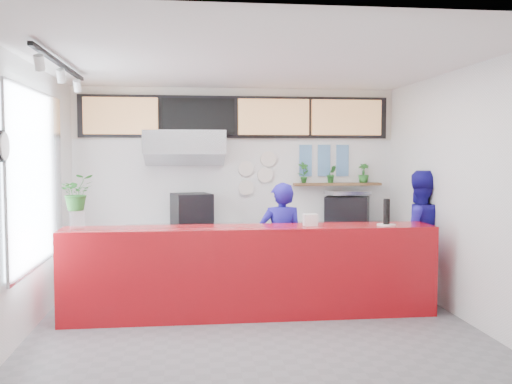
% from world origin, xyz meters
% --- Properties ---
extents(floor, '(5.00, 5.00, 0.00)m').
position_xyz_m(floor, '(0.00, 0.00, 0.00)').
color(floor, slate).
rests_on(floor, ground).
extents(ceiling, '(5.00, 5.00, 0.00)m').
position_xyz_m(ceiling, '(0.00, 0.00, 3.00)').
color(ceiling, silver).
extents(wall_back, '(5.00, 0.00, 5.00)m').
position_xyz_m(wall_back, '(0.00, 2.50, 1.50)').
color(wall_back, white).
rests_on(wall_back, ground).
extents(wall_left, '(0.00, 5.00, 5.00)m').
position_xyz_m(wall_left, '(-2.50, 0.00, 1.50)').
color(wall_left, white).
rests_on(wall_left, ground).
extents(wall_right, '(0.00, 5.00, 5.00)m').
position_xyz_m(wall_right, '(2.50, 0.00, 1.50)').
color(wall_right, white).
rests_on(wall_right, ground).
extents(service_counter, '(4.50, 0.60, 1.10)m').
position_xyz_m(service_counter, '(0.00, 0.40, 0.55)').
color(service_counter, '#A30B12').
rests_on(service_counter, ground).
extents(cream_band, '(5.00, 0.02, 0.80)m').
position_xyz_m(cream_band, '(0.00, 2.49, 2.60)').
color(cream_band, beige).
rests_on(cream_band, wall_back).
extents(prep_bench, '(1.80, 0.60, 0.90)m').
position_xyz_m(prep_bench, '(-0.80, 2.20, 0.45)').
color(prep_bench, '#B2B5BA').
rests_on(prep_bench, ground).
extents(panini_oven, '(0.66, 0.66, 0.48)m').
position_xyz_m(panini_oven, '(-0.70, 2.20, 1.14)').
color(panini_oven, black).
rests_on(panini_oven, prep_bench).
extents(extraction_hood, '(1.20, 0.70, 0.35)m').
position_xyz_m(extraction_hood, '(-0.80, 2.15, 2.15)').
color(extraction_hood, '#B2B5BA').
rests_on(extraction_hood, ceiling).
extents(hood_lip, '(1.20, 0.69, 0.31)m').
position_xyz_m(hood_lip, '(-0.80, 2.15, 1.95)').
color(hood_lip, '#B2B5BA').
rests_on(hood_lip, ceiling).
extents(right_bench, '(1.80, 0.60, 0.90)m').
position_xyz_m(right_bench, '(1.50, 2.20, 0.45)').
color(right_bench, '#B2B5BA').
rests_on(right_bench, ground).
extents(espresso_machine, '(0.78, 0.67, 0.42)m').
position_xyz_m(espresso_machine, '(1.71, 2.20, 1.11)').
color(espresso_machine, black).
rests_on(espresso_machine, right_bench).
extents(espresso_tray, '(0.66, 0.50, 0.06)m').
position_xyz_m(espresso_tray, '(1.71, 2.20, 1.38)').
color(espresso_tray, '#B5B6BD').
rests_on(espresso_tray, espresso_machine).
extents(herb_shelf, '(1.40, 0.18, 0.04)m').
position_xyz_m(herb_shelf, '(1.60, 2.40, 1.50)').
color(herb_shelf, brown).
rests_on(herb_shelf, wall_back).
extents(menu_board_far_left, '(1.10, 0.10, 0.55)m').
position_xyz_m(menu_board_far_left, '(-1.75, 2.38, 2.55)').
color(menu_board_far_left, tan).
rests_on(menu_board_far_left, wall_back).
extents(menu_board_mid_left, '(1.10, 0.10, 0.55)m').
position_xyz_m(menu_board_mid_left, '(-0.59, 2.38, 2.55)').
color(menu_board_mid_left, black).
rests_on(menu_board_mid_left, wall_back).
extents(menu_board_mid_right, '(1.10, 0.10, 0.55)m').
position_xyz_m(menu_board_mid_right, '(0.57, 2.38, 2.55)').
color(menu_board_mid_right, tan).
rests_on(menu_board_mid_right, wall_back).
extents(menu_board_far_right, '(1.10, 0.10, 0.55)m').
position_xyz_m(menu_board_far_right, '(1.73, 2.38, 2.55)').
color(menu_board_far_right, tan).
rests_on(menu_board_far_right, wall_back).
extents(soffit, '(4.80, 0.04, 0.65)m').
position_xyz_m(soffit, '(0.00, 2.46, 2.55)').
color(soffit, black).
rests_on(soffit, wall_back).
extents(window_pane, '(0.04, 2.20, 1.90)m').
position_xyz_m(window_pane, '(-2.47, 0.30, 1.70)').
color(window_pane, silver).
rests_on(window_pane, wall_left).
extents(window_frame, '(0.03, 2.30, 2.00)m').
position_xyz_m(window_frame, '(-2.45, 0.30, 1.70)').
color(window_frame, '#B2B5BA').
rests_on(window_frame, wall_left).
extents(wall_clock_rim, '(0.05, 0.30, 0.30)m').
position_xyz_m(wall_clock_rim, '(-2.46, -0.90, 2.05)').
color(wall_clock_rim, black).
rests_on(wall_clock_rim, wall_left).
extents(wall_clock_face, '(0.02, 0.26, 0.26)m').
position_xyz_m(wall_clock_face, '(-2.43, -0.90, 2.05)').
color(wall_clock_face, white).
rests_on(wall_clock_face, wall_left).
extents(track_rail, '(0.05, 2.40, 0.04)m').
position_xyz_m(track_rail, '(-2.10, 0.00, 2.94)').
color(track_rail, black).
rests_on(track_rail, ceiling).
extents(dec_plate_a, '(0.24, 0.03, 0.24)m').
position_xyz_m(dec_plate_a, '(0.15, 2.47, 1.75)').
color(dec_plate_a, silver).
rests_on(dec_plate_a, wall_back).
extents(dec_plate_b, '(0.24, 0.03, 0.24)m').
position_xyz_m(dec_plate_b, '(0.45, 2.47, 1.65)').
color(dec_plate_b, silver).
rests_on(dec_plate_b, wall_back).
extents(dec_plate_c, '(0.24, 0.03, 0.24)m').
position_xyz_m(dec_plate_c, '(0.15, 2.47, 1.45)').
color(dec_plate_c, silver).
rests_on(dec_plate_c, wall_back).
extents(dec_plate_d, '(0.24, 0.03, 0.24)m').
position_xyz_m(dec_plate_d, '(0.50, 2.47, 1.90)').
color(dec_plate_d, silver).
rests_on(dec_plate_d, wall_back).
extents(photo_frame_a, '(0.20, 0.02, 0.25)m').
position_xyz_m(photo_frame_a, '(1.10, 2.48, 2.00)').
color(photo_frame_a, '#598CBF').
rests_on(photo_frame_a, wall_back).
extents(photo_frame_b, '(0.20, 0.02, 0.25)m').
position_xyz_m(photo_frame_b, '(1.40, 2.48, 2.00)').
color(photo_frame_b, '#598CBF').
rests_on(photo_frame_b, wall_back).
extents(photo_frame_c, '(0.20, 0.02, 0.25)m').
position_xyz_m(photo_frame_c, '(1.70, 2.48, 2.00)').
color(photo_frame_c, '#598CBF').
rests_on(photo_frame_c, wall_back).
extents(photo_frame_d, '(0.20, 0.02, 0.25)m').
position_xyz_m(photo_frame_d, '(1.10, 2.48, 1.75)').
color(photo_frame_d, '#598CBF').
rests_on(photo_frame_d, wall_back).
extents(photo_frame_e, '(0.20, 0.02, 0.25)m').
position_xyz_m(photo_frame_e, '(1.40, 2.48, 1.75)').
color(photo_frame_e, '#598CBF').
rests_on(photo_frame_e, wall_back).
extents(photo_frame_f, '(0.20, 0.02, 0.25)m').
position_xyz_m(photo_frame_f, '(1.70, 2.48, 1.75)').
color(photo_frame_f, '#598CBF').
rests_on(photo_frame_f, wall_back).
extents(staff_center, '(0.60, 0.40, 1.60)m').
position_xyz_m(staff_center, '(0.47, 1.00, 0.80)').
color(staff_center, '#1C148E').
rests_on(staff_center, ground).
extents(staff_right, '(0.87, 0.69, 1.76)m').
position_xyz_m(staff_right, '(2.38, 1.01, 0.88)').
color(staff_right, '#1C148E').
rests_on(staff_right, ground).
extents(herb_a, '(0.21, 0.17, 0.34)m').
position_xyz_m(herb_a, '(1.05, 2.40, 1.69)').
color(herb_a, '#246724').
rests_on(herb_a, herb_shelf).
extents(herb_b, '(0.17, 0.14, 0.28)m').
position_xyz_m(herb_b, '(1.50, 2.40, 1.66)').
color(herb_b, '#246724').
rests_on(herb_b, herb_shelf).
extents(herb_d, '(0.22, 0.21, 0.31)m').
position_xyz_m(herb_d, '(2.03, 2.40, 1.67)').
color(herb_d, '#246724').
rests_on(herb_d, herb_shelf).
extents(glass_vase, '(0.18, 0.18, 0.22)m').
position_xyz_m(glass_vase, '(-2.04, 0.39, 1.21)').
color(glass_vase, silver).
rests_on(glass_vase, service_counter).
extents(basil_vase, '(0.48, 0.46, 0.42)m').
position_xyz_m(basil_vase, '(-2.04, 0.39, 1.53)').
color(basil_vase, '#246724').
rests_on(basil_vase, glass_vase).
extents(napkin_holder, '(0.17, 0.11, 0.15)m').
position_xyz_m(napkin_holder, '(0.73, 0.39, 1.17)').
color(napkin_holder, white).
rests_on(napkin_holder, service_counter).
extents(white_plate, '(0.25, 0.25, 0.02)m').
position_xyz_m(white_plate, '(1.67, 0.31, 1.11)').
color(white_plate, white).
rests_on(white_plate, service_counter).
extents(pepper_mill, '(0.09, 0.09, 0.31)m').
position_xyz_m(pepper_mill, '(1.67, 0.31, 1.27)').
color(pepper_mill, black).
rests_on(pepper_mill, white_plate).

